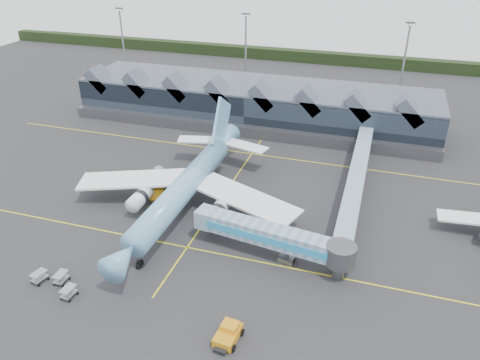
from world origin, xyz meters
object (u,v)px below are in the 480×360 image
(jet_bridge, at_px, (281,239))
(pushback_tug, at_px, (228,334))
(fuel_truck, at_px, (158,182))
(main_airliner, at_px, (187,185))

(jet_bridge, height_order, pushback_tug, jet_bridge)
(fuel_truck, bearing_deg, jet_bridge, -50.07)
(fuel_truck, bearing_deg, pushback_tug, -75.18)
(main_airliner, relative_size, fuel_truck, 4.88)
(main_airliner, bearing_deg, pushback_tug, -57.39)
(jet_bridge, xyz_separation_m, pushback_tug, (-2.38, -17.22, -2.82))
(main_airliner, height_order, jet_bridge, main_airliner)
(main_airliner, bearing_deg, jet_bridge, -26.16)
(pushback_tug, bearing_deg, fuel_truck, 133.98)
(jet_bridge, bearing_deg, fuel_truck, 162.18)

